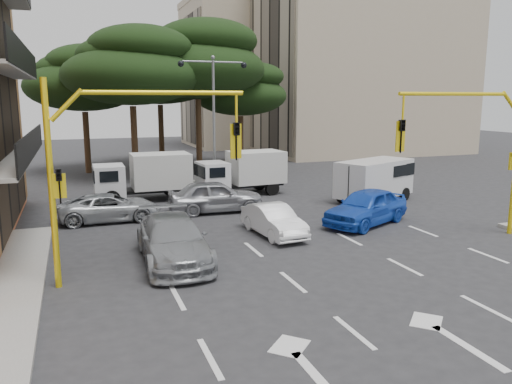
# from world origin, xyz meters

# --- Properties ---
(ground) EXTENTS (120.00, 120.00, 0.00)m
(ground) POSITION_xyz_m (0.00, 0.00, 0.00)
(ground) COLOR #28282B
(ground) RESTS_ON ground
(median_strip) EXTENTS (1.40, 6.00, 0.15)m
(median_strip) POSITION_xyz_m (0.00, 16.00, 0.07)
(median_strip) COLOR gray
(median_strip) RESTS_ON ground
(apartment_beige_near) EXTENTS (20.20, 12.15, 18.70)m
(apartment_beige_near) POSITION_xyz_m (19.95, 32.00, 9.35)
(apartment_beige_near) COLOR tan
(apartment_beige_near) RESTS_ON ground
(apartment_beige_far) EXTENTS (16.20, 12.15, 16.70)m
(apartment_beige_far) POSITION_xyz_m (12.95, 44.00, 8.35)
(apartment_beige_far) COLOR tan
(apartment_beige_far) RESTS_ON ground
(pine_left_near) EXTENTS (9.15, 9.15, 10.23)m
(pine_left_near) POSITION_xyz_m (-3.94, 21.96, 7.60)
(pine_left_near) COLOR #382616
(pine_left_near) RESTS_ON ground
(pine_center) EXTENTS (9.98, 9.98, 11.16)m
(pine_center) POSITION_xyz_m (1.06, 23.96, 8.30)
(pine_center) COLOR #382616
(pine_center) RESTS_ON ground
(pine_left_far) EXTENTS (8.32, 8.32, 9.30)m
(pine_left_far) POSITION_xyz_m (-6.94, 25.96, 6.91)
(pine_left_far) COLOR #382616
(pine_left_far) RESTS_ON ground
(pine_right) EXTENTS (7.49, 7.49, 8.37)m
(pine_right) POSITION_xyz_m (5.06, 25.96, 6.22)
(pine_right) COLOR #382616
(pine_right) RESTS_ON ground
(pine_back) EXTENTS (9.15, 9.15, 10.23)m
(pine_back) POSITION_xyz_m (-0.94, 28.96, 7.60)
(pine_back) COLOR #382616
(pine_back) RESTS_ON ground
(signal_mast_right) EXTENTS (5.79, 0.37, 6.00)m
(signal_mast_right) POSITION_xyz_m (6.80, 1.99, 3.88)
(signal_mast_right) COLOR yellow
(signal_mast_right) RESTS_ON ground
(signal_mast_left) EXTENTS (5.79, 0.37, 6.00)m
(signal_mast_left) POSITION_xyz_m (-6.80, 1.99, 3.88)
(signal_mast_left) COLOR yellow
(signal_mast_left) RESTS_ON ground
(street_lamp_center) EXTENTS (4.16, 0.36, 7.77)m
(street_lamp_center) POSITION_xyz_m (0.00, 16.00, 5.43)
(street_lamp_center) COLOR slate
(street_lamp_center) RESTS_ON median_strip
(car_white_hatch) EXTENTS (1.62, 3.85, 1.24)m
(car_white_hatch) POSITION_xyz_m (-0.58, 5.07, 0.62)
(car_white_hatch) COLOR white
(car_white_hatch) RESTS_ON ground
(car_blue_compact) EXTENTS (4.96, 3.69, 1.57)m
(car_blue_compact) POSITION_xyz_m (3.91, 5.34, 0.79)
(car_blue_compact) COLOR blue
(car_blue_compact) RESTS_ON ground
(car_silver_wagon) EXTENTS (2.32, 5.30, 1.52)m
(car_silver_wagon) POSITION_xyz_m (-4.99, 3.17, 0.76)
(car_silver_wagon) COLOR gray
(car_silver_wagon) RESTS_ON ground
(car_silver_cross_a) EXTENTS (4.47, 2.07, 1.24)m
(car_silver_cross_a) POSITION_xyz_m (-6.57, 9.85, 0.62)
(car_silver_cross_a) COLOR #ACB0B4
(car_silver_cross_a) RESTS_ON ground
(car_silver_cross_b) EXTENTS (4.70, 2.09, 1.57)m
(car_silver_cross_b) POSITION_xyz_m (-1.63, 9.96, 0.79)
(car_silver_cross_b) COLOR #96989E
(car_silver_cross_b) RESTS_ON ground
(van_white) EXTENTS (4.98, 3.65, 2.27)m
(van_white) POSITION_xyz_m (7.04, 9.52, 1.13)
(van_white) COLOR silver
(van_white) RESTS_ON ground
(box_truck_a) EXTENTS (5.15, 2.17, 2.53)m
(box_truck_a) POSITION_xyz_m (-4.50, 14.00, 1.26)
(box_truck_a) COLOR silver
(box_truck_a) RESTS_ON ground
(box_truck_b) EXTENTS (5.16, 2.46, 2.47)m
(box_truck_b) POSITION_xyz_m (1.00, 13.83, 1.24)
(box_truck_b) COLOR white
(box_truck_b) RESTS_ON ground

